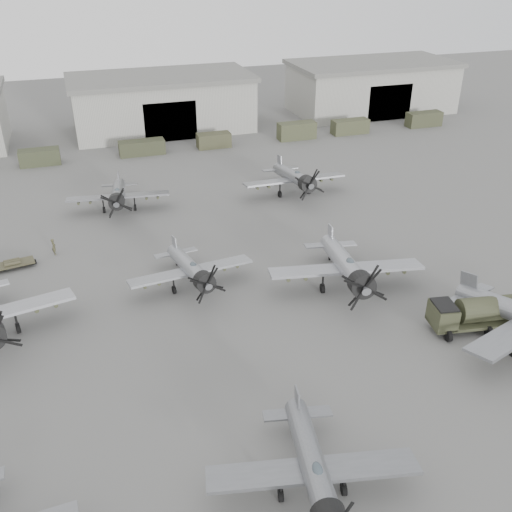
{
  "coord_description": "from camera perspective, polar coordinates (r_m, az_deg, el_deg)",
  "views": [
    {
      "loc": [
        -14.62,
        -31.05,
        26.98
      ],
      "look_at": [
        -0.67,
        11.27,
        2.5
      ],
      "focal_mm": 40.0,
      "sensor_mm": 36.0,
      "label": 1
    }
  ],
  "objects": [
    {
      "name": "ground",
      "position": [
        43.66,
        5.55,
        -9.55
      ],
      "size": [
        220.0,
        220.0,
        0.0
      ],
      "primitive_type": "plane",
      "color": "#5D5D5B",
      "rests_on": "ground"
    },
    {
      "name": "support_truck_6",
      "position": [
        95.18,
        9.38,
        12.65
      ],
      "size": [
        5.98,
        2.2,
        2.27
      ],
      "primitive_type": "cube",
      "color": "#40432C",
      "rests_on": "ground"
    },
    {
      "name": "hangar_center",
      "position": [
        96.83,
        -9.38,
        14.91
      ],
      "size": [
        29.0,
        14.8,
        8.7
      ],
      "color": "#A7A69C",
      "rests_on": "ground"
    },
    {
      "name": "aircraft_mid_1",
      "position": [
        50.01,
        -6.45,
        -1.35
      ],
      "size": [
        11.23,
        10.11,
        4.47
      ],
      "rotation": [
        0.0,
        0.0,
        0.11
      ],
      "color": "#95989D",
      "rests_on": "ground"
    },
    {
      "name": "support_truck_5",
      "position": [
        91.36,
        4.09,
        12.39
      ],
      "size": [
        5.95,
        2.2,
        2.61
      ],
      "primitive_type": "cube",
      "color": "#40432C",
      "rests_on": "ground"
    },
    {
      "name": "aircraft_far_0",
      "position": [
        66.51,
        -13.64,
        5.98
      ],
      "size": [
        11.65,
        10.48,
        4.63
      ],
      "rotation": [
        0.0,
        0.0,
        -0.13
      ],
      "color": "gray",
      "rests_on": "ground"
    },
    {
      "name": "support_truck_4",
      "position": [
        87.42,
        -4.25,
        11.47
      ],
      "size": [
        4.99,
        2.2,
        2.15
      ],
      "primitive_type": "cube",
      "color": "#3F402A",
      "rests_on": "ground"
    },
    {
      "name": "ground_crew",
      "position": [
        59.39,
        -19.57,
        0.89
      ],
      "size": [
        0.52,
        0.69,
        1.71
      ],
      "primitive_type": "imported",
      "rotation": [
        0.0,
        0.0,
        1.75
      ],
      "color": "#48472F",
      "rests_on": "ground"
    },
    {
      "name": "hangar_right",
      "position": [
        109.23,
        11.47,
        16.3
      ],
      "size": [
        29.0,
        14.8,
        8.7
      ],
      "color": "#A7A69C",
      "rests_on": "ground"
    },
    {
      "name": "aircraft_near_1",
      "position": [
        32.83,
        5.87,
        -20.61
      ],
      "size": [
        11.84,
        10.66,
        4.7
      ],
      "rotation": [
        0.0,
        0.0,
        -0.2
      ],
      "color": "gray",
      "rests_on": "ground"
    },
    {
      "name": "aircraft_far_1",
      "position": [
        69.21,
        3.96,
        7.81
      ],
      "size": [
        12.49,
        11.24,
        5.02
      ],
      "rotation": [
        0.0,
        0.0,
        -0.01
      ],
      "color": "gray",
      "rests_on": "ground"
    },
    {
      "name": "support_truck_7",
      "position": [
        102.04,
        16.44,
        13.0
      ],
      "size": [
        5.97,
        2.2,
        2.36
      ],
      "primitive_type": "cube",
      "color": "#393C27",
      "rests_on": "ground"
    },
    {
      "name": "support_truck_2",
      "position": [
        85.21,
        -20.82,
        9.23
      ],
      "size": [
        5.41,
        2.2,
        2.21
      ],
      "primitive_type": "cube",
      "color": "#373C27",
      "rests_on": "ground"
    },
    {
      "name": "aircraft_mid_2",
      "position": [
        49.81,
        9.12,
        -1.1
      ],
      "size": [
        13.68,
        12.31,
        5.43
      ],
      "rotation": [
        0.0,
        0.0,
        -0.19
      ],
      "color": "#9FA1A7",
      "rests_on": "ground"
    },
    {
      "name": "support_truck_3",
      "position": [
        85.61,
        -11.34,
        10.59
      ],
      "size": [
        6.56,
        2.2,
        2.09
      ],
      "primitive_type": "cube",
      "color": "#353925",
      "rests_on": "ground"
    },
    {
      "name": "fuel_tanker",
      "position": [
        48.09,
        21.06,
        -5.25
      ],
      "size": [
        7.59,
        3.58,
        2.81
      ],
      "rotation": [
        0.0,
        0.0,
        -0.17
      ],
      "color": "#363925",
      "rests_on": "ground"
    }
  ]
}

